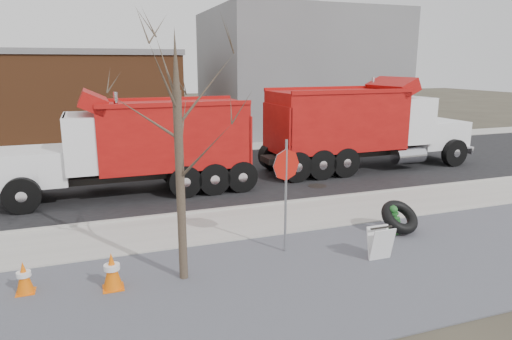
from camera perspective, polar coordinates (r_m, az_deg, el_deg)
name	(u,v)px	position (r m, az deg, el deg)	size (l,w,h in m)	color
ground	(276,223)	(13.33, 2.49, -6.61)	(120.00, 120.00, 0.00)	#383328
gravel_verge	(336,273)	(10.42, 10.01, -12.56)	(60.00, 5.00, 0.03)	slate
sidewalk	(273,219)	(13.54, 2.09, -6.16)	(60.00, 2.50, 0.06)	#9E9B93
curb	(257,206)	(14.68, 0.19, -4.50)	(60.00, 0.15, 0.11)	#9E9B93
road	(218,174)	(19.06, -4.72, -0.55)	(60.00, 9.40, 0.02)	black
far_sidewalk	(190,150)	(24.48, -8.25, 2.47)	(60.00, 2.00, 0.06)	#9E9B93
building_grey	(298,71)	(32.66, 5.23, 12.19)	(12.00, 10.00, 8.00)	slate
bare_tree	(178,126)	(9.21, -9.72, 5.44)	(3.20, 3.20, 5.20)	#382D23
fire_hydrant	(393,221)	(12.92, 16.72, -6.09)	(0.45, 0.44, 0.80)	#2A6E2D
truck_tire	(400,217)	(12.97, 17.50, -5.62)	(1.15, 1.10, 0.89)	black
stop_sign	(286,177)	(10.76, 3.77, -0.87)	(0.74, 0.23, 2.79)	gray
sandwich_board	(380,243)	(11.13, 15.29, -8.80)	(0.58, 0.36, 0.80)	silver
traffic_cone_near	(112,271)	(9.90, -17.54, -11.97)	(0.42, 0.42, 0.80)	#EC6107
traffic_cone_far	(24,278)	(10.41, -27.00, -11.91)	(0.36, 0.36, 0.69)	#EC6107
dump_truck_red_a	(362,124)	(20.31, 13.12, 5.64)	(9.75, 2.88, 3.89)	black
dump_truck_red_b	(140,142)	(16.38, -14.30, 3.39)	(8.59, 2.52, 3.62)	black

